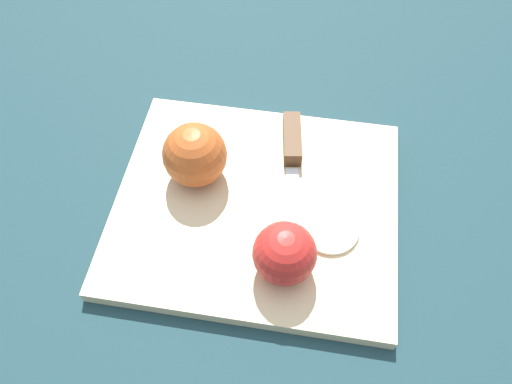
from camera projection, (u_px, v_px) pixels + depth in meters
ground_plane at (256, 209)px, 0.59m from camera, size 4.00×4.00×0.00m
cutting_board at (256, 206)px, 0.58m from camera, size 0.33×0.29×0.02m
apple_half_left at (195, 155)px, 0.57m from camera, size 0.07×0.07×0.07m
apple_half_right at (285, 254)px, 0.50m from camera, size 0.07×0.07×0.07m
knife at (292, 147)px, 0.61m from camera, size 0.05×0.18×0.02m
apple_slice at (330, 229)px, 0.55m from camera, size 0.06×0.06×0.00m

